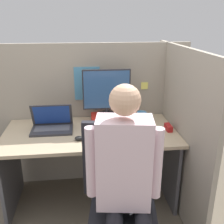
{
  "coord_description": "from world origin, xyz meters",
  "views": [
    {
      "loc": [
        -0.06,
        -1.81,
        1.73
      ],
      "look_at": [
        0.18,
        0.19,
        1.0
      ],
      "focal_mm": 42.0,
      "sensor_mm": 36.0,
      "label": 1
    }
  ],
  "objects": [
    {
      "name": "stapler",
      "position": [
        0.72,
        0.33,
        0.77
      ],
      "size": [
        0.05,
        0.12,
        0.05
      ],
      "color": "#A31919",
      "rests_on": "desk"
    },
    {
      "name": "paper_box",
      "position": [
        0.17,
        0.58,
        0.79
      ],
      "size": [
        0.3,
        0.21,
        0.08
      ],
      "color": "red",
      "rests_on": "desk"
    },
    {
      "name": "person",
      "position": [
        0.19,
        -0.46,
        0.79
      ],
      "size": [
        0.48,
        0.47,
        1.38
      ],
      "color": "black",
      "rests_on": "ground"
    },
    {
      "name": "mouse",
      "position": [
        -0.1,
        0.21,
        0.77
      ],
      "size": [
        0.07,
        0.06,
        0.04
      ],
      "color": "black",
      "rests_on": "desk"
    },
    {
      "name": "cubicle_panel_back",
      "position": [
        0.0,
        0.78,
        0.75
      ],
      "size": [
        2.07,
        0.05,
        1.5
      ],
      "color": "gray",
      "rests_on": "ground"
    },
    {
      "name": "desk",
      "position": [
        0.0,
        0.38,
        0.57
      ],
      "size": [
        1.57,
        0.76,
        0.75
      ],
      "color": "tan",
      "rests_on": "ground"
    },
    {
      "name": "monitor",
      "position": [
        0.17,
        0.59,
        1.06
      ],
      "size": [
        0.46,
        0.2,
        0.45
      ],
      "color": "#232328",
      "rests_on": "paper_box"
    },
    {
      "name": "carrot_toy",
      "position": [
        0.03,
        0.13,
        0.77
      ],
      "size": [
        0.04,
        0.15,
        0.04
      ],
      "color": "orange",
      "rests_on": "desk"
    },
    {
      "name": "cubicle_panel_right",
      "position": [
        0.81,
        0.3,
        0.75
      ],
      "size": [
        0.04,
        1.41,
        1.5
      ],
      "color": "gray",
      "rests_on": "ground"
    },
    {
      "name": "office_chair",
      "position": [
        0.17,
        -0.3,
        0.53
      ],
      "size": [
        0.54,
        0.59,
        1.05
      ],
      "color": "black",
      "rests_on": "ground"
    },
    {
      "name": "laptop",
      "position": [
        -0.35,
        0.45,
        0.8
      ],
      "size": [
        0.37,
        0.25,
        0.24
      ],
      "color": "#2D2D33",
      "rests_on": "desk"
    },
    {
      "name": "coffee_mug",
      "position": [
        0.52,
        0.56,
        0.8
      ],
      "size": [
        0.09,
        0.09,
        0.1
      ],
      "color": "teal",
      "rests_on": "desk"
    }
  ]
}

